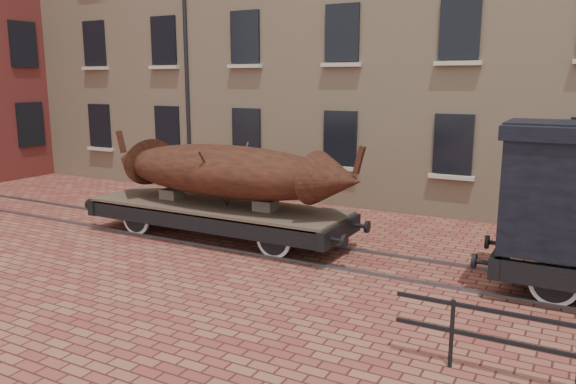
% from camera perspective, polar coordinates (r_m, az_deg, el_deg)
% --- Properties ---
extents(ground, '(90.00, 90.00, 0.00)m').
position_cam_1_polar(ground, '(12.81, 6.66, -6.92)').
color(ground, brown).
extents(rail_track, '(30.00, 1.52, 0.06)m').
position_cam_1_polar(rail_track, '(12.80, 6.66, -6.79)').
color(rail_track, '#59595E').
rests_on(rail_track, ground).
extents(flatcar_wagon, '(7.66, 2.08, 1.16)m').
position_cam_1_polar(flatcar_wagon, '(14.36, -7.25, -1.94)').
color(flatcar_wagon, brown).
rests_on(flatcar_wagon, ground).
extents(iron_boat, '(7.38, 2.18, 1.73)m').
position_cam_1_polar(iron_boat, '(13.99, -6.37, 2.16)').
color(iron_boat, '#4E2313').
rests_on(iron_boat, flatcar_wagon).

